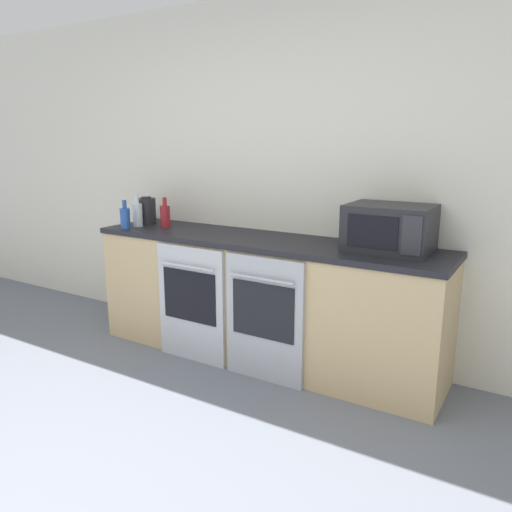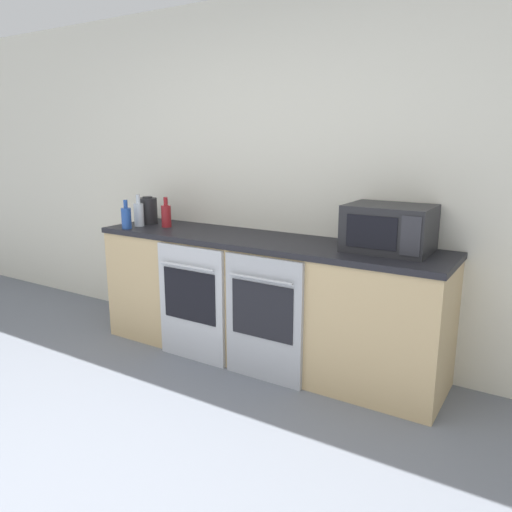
{
  "view_description": "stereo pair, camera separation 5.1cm",
  "coord_description": "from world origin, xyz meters",
  "px_view_note": "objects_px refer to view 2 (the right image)",
  "views": [
    {
      "loc": [
        1.76,
        -0.85,
        1.59
      ],
      "look_at": [
        -0.05,
        2.13,
        0.77
      ],
      "focal_mm": 35.0,
      "sensor_mm": 36.0,
      "label": 1
    },
    {
      "loc": [
        1.8,
        -0.83,
        1.59
      ],
      "look_at": [
        -0.05,
        2.13,
        0.77
      ],
      "focal_mm": 35.0,
      "sensor_mm": 36.0,
      "label": 2
    }
  ],
  "objects_px": {
    "oven_left": "(191,303)",
    "kettle": "(148,211)",
    "microwave": "(389,228)",
    "bottle_red": "(166,215)",
    "oven_right": "(263,319)",
    "bottle_blue": "(126,217)",
    "bottle_clear": "(139,214)"
  },
  "relations": [
    {
      "from": "oven_left",
      "to": "kettle",
      "type": "distance_m",
      "value": 0.99
    },
    {
      "from": "microwave",
      "to": "bottle_red",
      "type": "bearing_deg",
      "value": -177.51
    },
    {
      "from": "oven_right",
      "to": "kettle",
      "type": "bearing_deg",
      "value": 165.18
    },
    {
      "from": "oven_right",
      "to": "bottle_blue",
      "type": "distance_m",
      "value": 1.42
    },
    {
      "from": "bottle_red",
      "to": "bottle_clear",
      "type": "xyz_separation_m",
      "value": [
        -0.21,
        -0.09,
        0.01
      ]
    },
    {
      "from": "bottle_red",
      "to": "bottle_clear",
      "type": "relative_size",
      "value": 0.94
    },
    {
      "from": "oven_right",
      "to": "microwave",
      "type": "height_order",
      "value": "microwave"
    },
    {
      "from": "microwave",
      "to": "bottle_clear",
      "type": "height_order",
      "value": "microwave"
    },
    {
      "from": "oven_right",
      "to": "bottle_blue",
      "type": "relative_size",
      "value": 3.77
    },
    {
      "from": "oven_left",
      "to": "bottle_red",
      "type": "height_order",
      "value": "bottle_red"
    },
    {
      "from": "oven_left",
      "to": "bottle_clear",
      "type": "distance_m",
      "value": 0.93
    },
    {
      "from": "oven_left",
      "to": "oven_right",
      "type": "xyz_separation_m",
      "value": [
        0.61,
        0.0,
        0.0
      ]
    },
    {
      "from": "bottle_clear",
      "to": "oven_right",
      "type": "bearing_deg",
      "value": -9.56
    },
    {
      "from": "bottle_clear",
      "to": "kettle",
      "type": "height_order",
      "value": "bottle_clear"
    },
    {
      "from": "oven_left",
      "to": "microwave",
      "type": "distance_m",
      "value": 1.48
    },
    {
      "from": "bottle_blue",
      "to": "kettle",
      "type": "xyz_separation_m",
      "value": [
        -0.03,
        0.27,
        0.02
      ]
    },
    {
      "from": "oven_right",
      "to": "bottle_blue",
      "type": "height_order",
      "value": "bottle_blue"
    },
    {
      "from": "oven_left",
      "to": "microwave",
      "type": "bearing_deg",
      "value": 16.57
    },
    {
      "from": "oven_right",
      "to": "kettle",
      "type": "height_order",
      "value": "kettle"
    },
    {
      "from": "oven_right",
      "to": "microwave",
      "type": "bearing_deg",
      "value": 29.37
    },
    {
      "from": "microwave",
      "to": "kettle",
      "type": "bearing_deg",
      "value": -179.07
    },
    {
      "from": "microwave",
      "to": "bottle_blue",
      "type": "distance_m",
      "value": 2.01
    },
    {
      "from": "bottle_red",
      "to": "kettle",
      "type": "relative_size",
      "value": 1.06
    },
    {
      "from": "microwave",
      "to": "bottle_red",
      "type": "height_order",
      "value": "microwave"
    },
    {
      "from": "bottle_clear",
      "to": "kettle",
      "type": "distance_m",
      "value": 0.13
    },
    {
      "from": "bottle_red",
      "to": "bottle_blue",
      "type": "relative_size",
      "value": 1.05
    },
    {
      "from": "oven_left",
      "to": "oven_right",
      "type": "distance_m",
      "value": 0.61
    },
    {
      "from": "bottle_blue",
      "to": "oven_left",
      "type": "bearing_deg",
      "value": -6.54
    },
    {
      "from": "oven_left",
      "to": "bottle_red",
      "type": "relative_size",
      "value": 3.58
    },
    {
      "from": "oven_right",
      "to": "kettle",
      "type": "distance_m",
      "value": 1.49
    },
    {
      "from": "oven_right",
      "to": "kettle",
      "type": "xyz_separation_m",
      "value": [
        -1.33,
        0.35,
        0.58
      ]
    },
    {
      "from": "oven_right",
      "to": "bottle_clear",
      "type": "distance_m",
      "value": 1.44
    }
  ]
}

